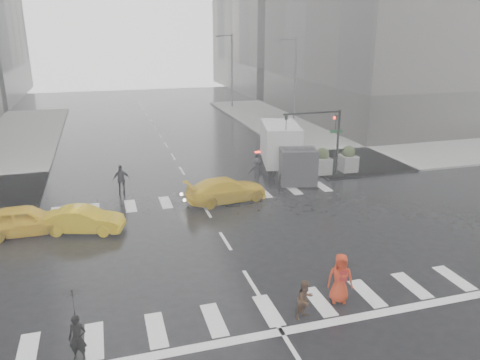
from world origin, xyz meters
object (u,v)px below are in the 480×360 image
object	(u,v)px
pedestrian_orange	(340,278)
pedestrian_brown	(305,299)
taxi_front	(25,220)
traffic_signal_pole	(325,130)
box_truck	(285,149)
taxi_mid	(84,220)

from	to	relation	value
pedestrian_orange	pedestrian_brown	bearing A→B (deg)	-139.77
pedestrian_brown	taxi_front	distance (m)	14.53
pedestrian_orange	traffic_signal_pole	bearing A→B (deg)	86.48
pedestrian_brown	box_truck	size ratio (longest dim) A/B	0.23
pedestrian_brown	box_truck	xyz separation A→B (m)	(5.57, 15.89, 1.07)
pedestrian_brown	pedestrian_orange	distance (m)	1.76
pedestrian_brown	box_truck	distance (m)	16.87
traffic_signal_pole	taxi_front	xyz separation A→B (m)	(-18.15, -4.43, -2.49)
box_truck	traffic_signal_pole	bearing A→B (deg)	-11.93
pedestrian_orange	taxi_mid	distance (m)	12.94
pedestrian_orange	taxi_front	xyz separation A→B (m)	(-11.85, 9.74, -0.22)
box_truck	pedestrian_brown	bearing A→B (deg)	-95.76
taxi_mid	box_truck	distance (m)	14.46
traffic_signal_pole	box_truck	size ratio (longest dim) A/B	0.71
taxi_front	pedestrian_orange	bearing A→B (deg)	-129.52
traffic_signal_pole	pedestrian_orange	bearing A→B (deg)	-113.96
traffic_signal_pole	taxi_mid	size ratio (longest dim) A/B	1.16
taxi_front	taxi_mid	world-z (taller)	taxi_front
taxi_mid	box_truck	xyz separation A→B (m)	(13.05, 6.12, 1.15)
taxi_front	taxi_mid	size ratio (longest dim) A/B	1.11
traffic_signal_pole	pedestrian_brown	distance (m)	16.95
taxi_mid	pedestrian_orange	bearing A→B (deg)	-118.05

